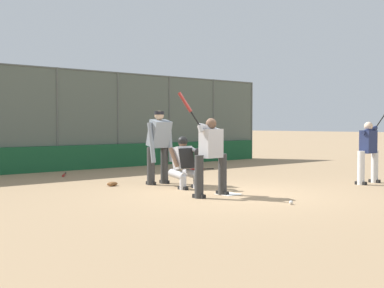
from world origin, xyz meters
The scene contains 14 objects.
ground_plane centered at (0.00, 0.00, 0.00)m, with size 160.00×160.00×0.00m, color #9E7F5B.
home_plate_marker centered at (0.00, 0.00, 0.01)m, with size 0.43×0.43×0.01m, color white.
backstop_fence centered at (0.00, -7.60, 1.73)m, with size 18.50×0.08×3.29m.
padding_wall centered at (0.00, -7.50, 0.40)m, with size 18.05×0.18×0.80m, color #19512D.
bleachers_beyond centered at (-2.86, -10.46, 0.59)m, with size 12.90×3.05×1.80m.
batter_at_plate centered at (0.51, -0.02, 0.88)m, with size 1.05×0.57×2.15m.
catcher_behind_plate centered at (-0.01, -1.42, 0.63)m, with size 0.64×0.73×1.21m.
umpire_home centered at (-0.07, -2.48, 0.98)m, with size 0.74×0.44×1.82m.
batter_on_deck centered at (-4.08, 0.92, 0.85)m, with size 1.05×0.63×2.18m.
spare_bat_near_backstop centered at (-4.80, -6.54, 0.03)m, with size 0.17×0.86×0.07m.
spare_bat_by_padding centered at (-3.54, -4.80, 0.03)m, with size 0.77×0.37×0.07m.
spare_bat_first_base_side centered at (0.66, -5.95, 0.03)m, with size 0.51×0.74×0.07m.
fielding_glove_on_dirt centered at (1.00, -2.95, 0.05)m, with size 0.28×0.22×0.10m.
baseball_loose centered at (0.15, 1.77, 0.04)m, with size 0.07×0.07×0.07m, color white.
Camera 1 is at (8.13, 7.92, 1.51)m, focal length 50.00 mm.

